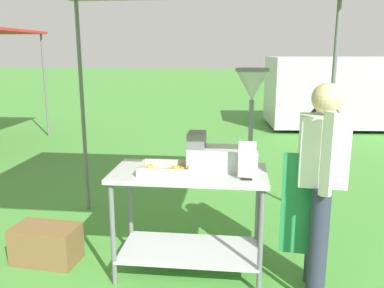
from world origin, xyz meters
name	(u,v)px	position (x,y,z in m)	size (l,w,h in m)	color
ground_plane	(223,142)	(0.00, 6.00, 0.00)	(70.00, 70.00, 0.00)	#478E38
donut_cart	(189,202)	(-0.11, 0.98, 0.63)	(1.24, 0.63, 0.89)	#B7B7BC
donut_tray	(167,170)	(-0.28, 0.91, 0.91)	(0.41, 0.29, 0.07)	#B7B7BC
donut_fryer	(230,133)	(0.21, 1.07, 1.19)	(0.63, 0.28, 0.81)	#B7B7BC
menu_sign	(247,163)	(0.35, 0.81, 1.01)	(0.13, 0.05, 0.29)	black
vendor	(320,179)	(0.89, 0.84, 0.90)	(0.46, 0.54, 1.61)	#2D3347
supply_crate	(46,244)	(-1.38, 1.00, 0.17)	(0.58, 0.37, 0.33)	brown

